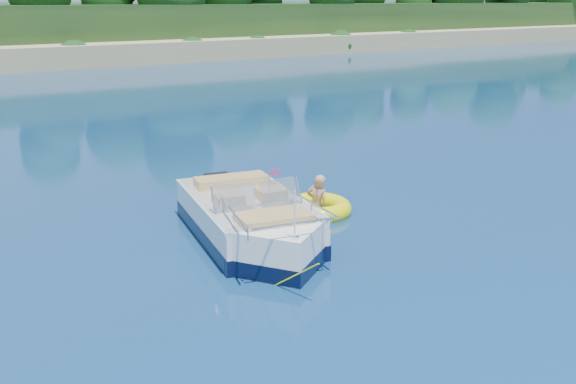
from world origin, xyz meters
The scene contains 4 objects.
ground centered at (0.00, 0.00, 0.00)m, with size 160.00×160.00×0.00m, color #0A2548.
motorboat centered at (0.27, 1.28, 0.34)m, with size 2.59×5.28×1.78m.
tow_tube centered at (2.31, 1.96, 0.10)m, with size 1.87×1.87×0.39m.
boy centered at (2.25, 1.95, 0.00)m, with size 0.51×0.34×1.40m, color tan.
Camera 1 is at (-5.55, -8.48, 4.40)m, focal length 40.00 mm.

